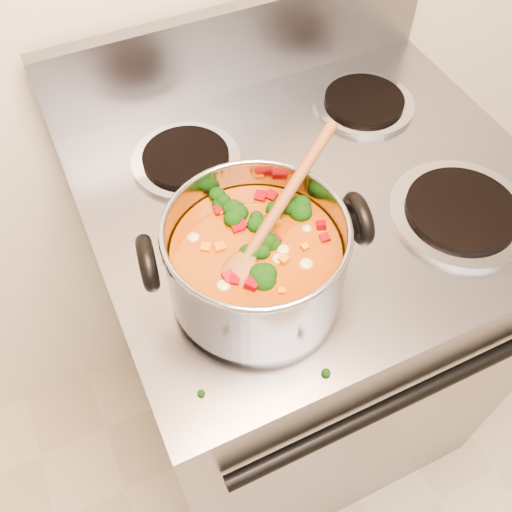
# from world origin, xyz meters

# --- Properties ---
(electric_range) EXTENTS (0.74, 0.67, 1.08)m
(electric_range) POSITION_xyz_m (-0.04, 1.16, 0.47)
(electric_range) COLOR gray
(electric_range) RESTS_ON ground
(stockpot) EXTENTS (0.30, 0.24, 0.15)m
(stockpot) POSITION_xyz_m (-0.23, 1.02, 1.00)
(stockpot) COLOR #A1A1A9
(stockpot) RESTS_ON electric_range
(wooden_spoon) EXTENTS (0.25, 0.17, 0.10)m
(wooden_spoon) POSITION_xyz_m (-0.21, 1.02, 1.04)
(wooden_spoon) COLOR brown
(wooden_spoon) RESTS_ON stockpot
(cooktop_crumbs) EXTENTS (0.29, 0.30, 0.01)m
(cooktop_crumbs) POSITION_xyz_m (-0.22, 0.96, 0.92)
(cooktop_crumbs) COLOR black
(cooktop_crumbs) RESTS_ON electric_range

